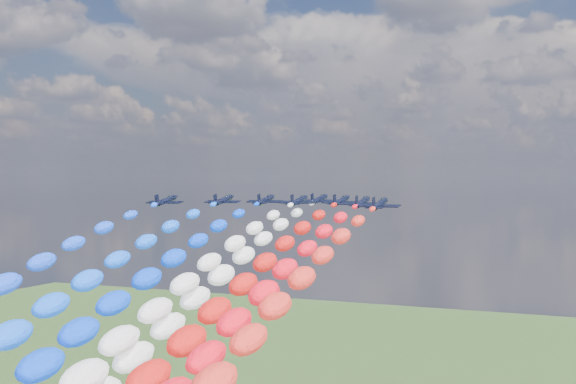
% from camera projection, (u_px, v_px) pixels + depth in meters
% --- Properties ---
extents(jet_0, '(8.86, 11.79, 4.27)m').
position_uv_depth(jet_0, '(166.00, 201.00, 172.67)').
color(jet_0, black).
extents(jet_1, '(8.62, 11.62, 4.27)m').
position_uv_depth(jet_1, '(223.00, 200.00, 176.63)').
color(jet_1, black).
extents(trail_1, '(5.79, 121.53, 44.49)m').
position_uv_depth(trail_1, '(32.00, 341.00, 119.64)').
color(trail_1, blue).
extents(jet_2, '(8.85, 11.78, 4.27)m').
position_uv_depth(jet_2, '(266.00, 200.00, 178.83)').
color(jet_2, black).
extents(trail_2, '(5.79, 121.53, 44.49)m').
position_uv_depth(trail_2, '(98.00, 338.00, 121.84)').
color(trail_2, '#0939DD').
extents(jet_3, '(8.50, 11.54, 4.27)m').
position_uv_depth(jet_3, '(299.00, 201.00, 172.26)').
color(jet_3, black).
extents(trail_3, '(5.79, 121.53, 44.49)m').
position_uv_depth(trail_3, '(138.00, 347.00, 115.27)').
color(trail_3, white).
extents(jet_4, '(8.78, 11.74, 4.27)m').
position_uv_depth(jet_4, '(319.00, 199.00, 183.91)').
color(jet_4, black).
extents(trail_4, '(5.79, 121.53, 44.49)m').
position_uv_depth(trail_4, '(182.00, 331.00, 126.92)').
color(trail_4, silver).
extents(jet_5, '(8.61, 11.61, 4.27)m').
position_uv_depth(jet_5, '(341.00, 201.00, 172.24)').
color(jet_5, black).
extents(trail_5, '(5.79, 121.53, 44.49)m').
position_uv_depth(trail_5, '(201.00, 347.00, 115.25)').
color(trail_5, red).
extents(jet_6, '(8.61, 11.61, 4.27)m').
position_uv_depth(jet_6, '(362.00, 202.00, 162.39)').
color(jet_6, black).
extents(trail_6, '(5.79, 121.53, 44.49)m').
position_uv_depth(trail_6, '(220.00, 363.00, 105.40)').
color(trail_6, red).
extents(jet_7, '(8.39, 11.45, 4.27)m').
position_uv_depth(jet_7, '(380.00, 204.00, 150.41)').
color(jet_7, black).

